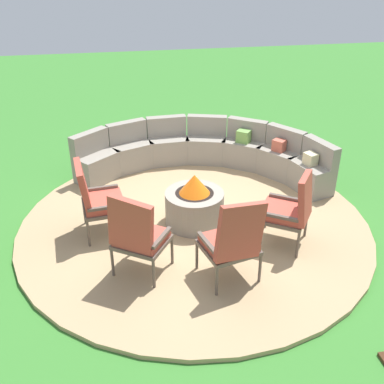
{
  "coord_description": "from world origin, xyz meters",
  "views": [
    {
      "loc": [
        -1.0,
        -5.56,
        3.66
      ],
      "look_at": [
        0.0,
        0.2,
        0.45
      ],
      "focal_mm": 43.37,
      "sensor_mm": 36.0,
      "label": 1
    }
  ],
  "objects": [
    {
      "name": "patio_circle",
      "position": [
        0.0,
        0.0,
        0.03
      ],
      "size": [
        4.98,
        4.98,
        0.06
      ],
      "primitive_type": "cylinder",
      "color": "tan",
      "rests_on": "ground_plane"
    },
    {
      "name": "fire_pit",
      "position": [
        0.0,
        0.0,
        0.36
      ],
      "size": [
        0.83,
        0.83,
        0.76
      ],
      "color": "gray",
      "rests_on": "patio_circle"
    },
    {
      "name": "ground_plane",
      "position": [
        0.0,
        0.0,
        0.0
      ],
      "size": [
        24.0,
        24.0,
        0.0
      ],
      "primitive_type": "plane",
      "color": "#387A2D"
    },
    {
      "name": "lounge_chair_front_left",
      "position": [
        -1.34,
        -0.02,
        0.61
      ],
      "size": [
        0.66,
        0.68,
        1.05
      ],
      "rotation": [
        0.0,
        0.0,
        4.83
      ],
      "color": "brown",
      "rests_on": "patio_circle"
    },
    {
      "name": "curved_stone_bench",
      "position": [
        0.48,
        1.64,
        0.38
      ],
      "size": [
        4.11,
        2.11,
        0.82
      ],
      "color": "gray",
      "rests_on": "patio_circle"
    },
    {
      "name": "lounge_chair_back_right",
      "position": [
        1.13,
        -0.72,
        0.6
      ],
      "size": [
        0.82,
        0.82,
        1.05
      ],
      "rotation": [
        0.0,
        0.0,
        7.28
      ],
      "color": "brown",
      "rests_on": "patio_circle"
    },
    {
      "name": "lounge_chair_front_right",
      "position": [
        -0.86,
        -1.03,
        0.63
      ],
      "size": [
        0.79,
        0.79,
        1.14
      ],
      "rotation": [
        0.0,
        0.0,
        5.71
      ],
      "color": "brown",
      "rests_on": "patio_circle"
    },
    {
      "name": "lounge_chair_back_left",
      "position": [
        0.21,
        -1.33,
        0.63
      ],
      "size": [
        0.74,
        0.72,
        1.14
      ],
      "rotation": [
        0.0,
        0.0,
        6.54
      ],
      "color": "brown",
      "rests_on": "patio_circle"
    },
    {
      "name": "potted_plant_0",
      "position": [
        -0.88,
        2.76,
        0.31
      ],
      "size": [
        0.32,
        0.32,
        0.58
      ],
      "color": "#A89E8E",
      "rests_on": "ground_plane"
    }
  ]
}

